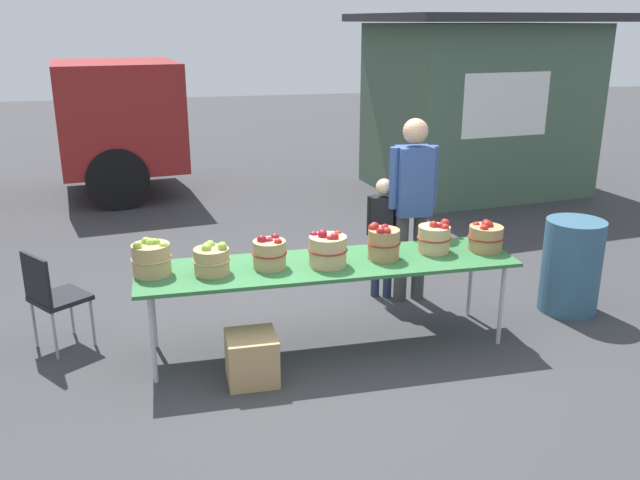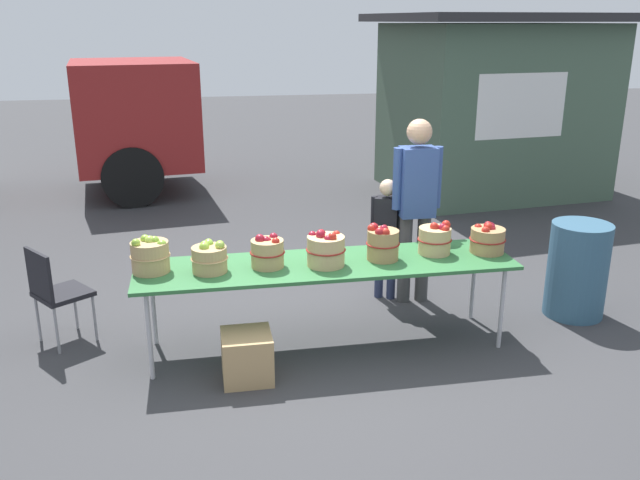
% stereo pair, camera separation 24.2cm
% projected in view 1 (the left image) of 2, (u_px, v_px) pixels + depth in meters
% --- Properties ---
extents(ground_plane, '(40.00, 40.00, 0.00)m').
position_uv_depth(ground_plane, '(328.00, 345.00, 5.73)').
color(ground_plane, '#38383A').
extents(market_table, '(3.10, 0.76, 0.75)m').
position_uv_depth(market_table, '(328.00, 267.00, 5.51)').
color(market_table, '#2D6B38').
rests_on(market_table, ground).
extents(apple_basket_green_0, '(0.31, 0.31, 0.30)m').
position_uv_depth(apple_basket_green_0, '(151.00, 258.00, 5.20)').
color(apple_basket_green_0, tan).
rests_on(apple_basket_green_0, market_table).
extents(apple_basket_green_1, '(0.30, 0.30, 0.26)m').
position_uv_depth(apple_basket_green_1, '(212.00, 259.00, 5.23)').
color(apple_basket_green_1, tan).
rests_on(apple_basket_green_1, market_table).
extents(apple_basket_red_0, '(0.28, 0.28, 0.27)m').
position_uv_depth(apple_basket_red_0, '(269.00, 253.00, 5.35)').
color(apple_basket_red_0, tan).
rests_on(apple_basket_red_0, market_table).
extents(apple_basket_red_1, '(0.32, 0.32, 0.30)m').
position_uv_depth(apple_basket_red_1, '(328.00, 249.00, 5.40)').
color(apple_basket_red_1, tan).
rests_on(apple_basket_red_1, market_table).
extents(apple_basket_red_2, '(0.28, 0.28, 0.31)m').
position_uv_depth(apple_basket_red_2, '(383.00, 242.00, 5.54)').
color(apple_basket_red_2, '#A87F51').
rests_on(apple_basket_red_2, market_table).
extents(apple_basket_red_3, '(0.29, 0.29, 0.28)m').
position_uv_depth(apple_basket_red_3, '(434.00, 237.00, 5.72)').
color(apple_basket_red_3, tan).
rests_on(apple_basket_red_3, market_table).
extents(apple_basket_red_4, '(0.31, 0.31, 0.26)m').
position_uv_depth(apple_basket_red_4, '(486.00, 237.00, 5.77)').
color(apple_basket_red_4, '#A87F51').
rests_on(apple_basket_red_4, market_table).
extents(vendor_adult, '(0.47, 0.24, 1.79)m').
position_uv_depth(vendor_adult, '(413.00, 196.00, 6.36)').
color(vendor_adult, '#3F3F3F').
rests_on(vendor_adult, ground).
extents(child_customer, '(0.29, 0.24, 1.21)m').
position_uv_depth(child_customer, '(383.00, 229.00, 6.52)').
color(child_customer, '#262D4C').
rests_on(child_customer, ground).
extents(food_kiosk, '(3.80, 3.27, 2.74)m').
position_uv_depth(food_kiosk, '(476.00, 103.00, 10.68)').
color(food_kiosk, '#47604C').
rests_on(food_kiosk, ground).
extents(folding_chair, '(0.56, 0.56, 0.86)m').
position_uv_depth(folding_chair, '(51.00, 293.00, 5.51)').
color(folding_chair, black).
rests_on(folding_chair, ground).
extents(trash_barrel, '(0.54, 0.54, 0.89)m').
position_uv_depth(trash_barrel, '(571.00, 266.00, 6.30)').
color(trash_barrel, '#335972').
rests_on(trash_barrel, ground).
extents(produce_crate, '(0.38, 0.38, 0.38)m').
position_uv_depth(produce_crate, '(252.00, 358.00, 5.12)').
color(produce_crate, tan).
rests_on(produce_crate, ground).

